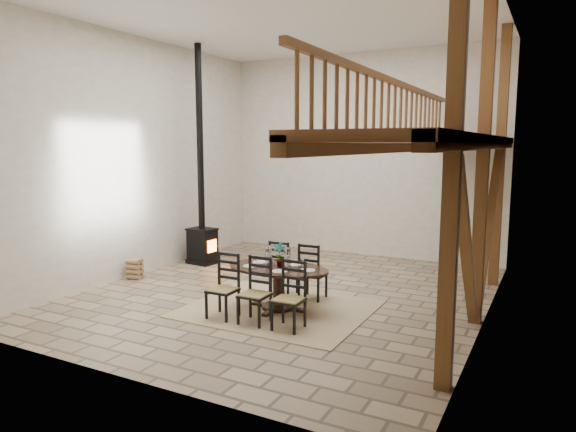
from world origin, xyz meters
The scene contains 7 objects.
ground centered at (0.00, 0.00, 0.00)m, with size 8.00×8.00×0.00m, color tan.
room_shell centered at (1.19, 0.00, 3.01)m, with size 7.02×8.02×5.01m.
rug centered at (0.34, -0.90, 0.01)m, with size 3.00×2.50×0.02m, color tan.
dining_table centered at (0.34, -1.01, 0.41)m, with size 1.81×2.01×1.15m.
wood_stove centered at (-2.87, 1.27, 1.13)m, with size 0.69×0.56×5.00m.
log_basket centered at (-3.14, 1.77, 0.21)m, with size 0.59×0.59×0.49m.
log_stack centered at (-3.25, -0.54, 0.21)m, with size 0.34×0.26×0.43m.
Camera 1 is at (4.39, -8.24, 2.77)m, focal length 32.00 mm.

